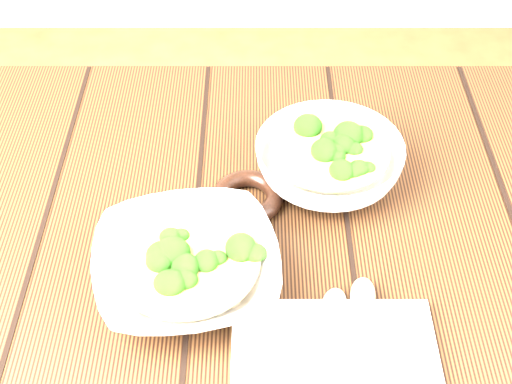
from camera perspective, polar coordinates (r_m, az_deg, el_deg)
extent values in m
cube|color=#392310|center=(0.93, -3.69, -5.08)|extent=(1.20, 0.80, 0.04)
cube|color=#392310|center=(1.51, 18.58, -4.26)|extent=(0.07, 0.07, 0.71)
imported|color=silver|center=(0.86, -5.53, -6.07)|extent=(0.26, 0.26, 0.05)
cylinder|color=#A18848|center=(0.84, -5.61, -5.33)|extent=(0.18, 0.18, 0.00)
ellipsoid|color=#2F771A|center=(0.84, -4.18, -4.74)|extent=(0.03, 0.03, 0.03)
ellipsoid|color=#2F771A|center=(0.86, -4.35, -3.44)|extent=(0.03, 0.03, 0.03)
ellipsoid|color=#2F771A|center=(0.87, -6.40, -2.62)|extent=(0.03, 0.03, 0.03)
ellipsoid|color=#2F771A|center=(0.85, -7.14, -4.42)|extent=(0.03, 0.03, 0.03)
ellipsoid|color=#2F771A|center=(0.84, -8.37, -5.67)|extent=(0.03, 0.03, 0.03)
ellipsoid|color=#2F771A|center=(0.81, -7.72, -7.68)|extent=(0.03, 0.03, 0.03)
ellipsoid|color=#2F771A|center=(0.82, -5.15, -6.63)|extent=(0.03, 0.03, 0.03)
ellipsoid|color=#2F771A|center=(0.82, -2.95, -6.20)|extent=(0.03, 0.03, 0.03)
imported|color=silver|center=(0.98, 5.84, 2.36)|extent=(0.24, 0.24, 0.06)
cylinder|color=#A18848|center=(0.97, 5.93, 3.30)|extent=(0.16, 0.16, 0.00)
ellipsoid|color=#2F771A|center=(0.97, 7.06, 3.80)|extent=(0.04, 0.03, 0.03)
ellipsoid|color=#2F771A|center=(0.99, 6.73, 4.70)|extent=(0.04, 0.03, 0.03)
ellipsoid|color=#2F771A|center=(1.00, 4.96, 5.27)|extent=(0.04, 0.03, 0.03)
ellipsoid|color=#2F771A|center=(0.97, 4.64, 4.02)|extent=(0.04, 0.03, 0.03)
ellipsoid|color=#2F771A|center=(0.95, 3.85, 3.15)|extent=(0.04, 0.03, 0.03)
ellipsoid|color=#2F771A|center=(0.93, 4.70, 1.76)|extent=(0.04, 0.03, 0.03)
ellipsoid|color=#2F771A|center=(0.94, 6.58, 2.51)|extent=(0.04, 0.03, 0.03)
ellipsoid|color=#2F771A|center=(0.95, 8.24, 2.80)|extent=(0.04, 0.03, 0.03)
torus|color=black|center=(0.96, -0.68, -0.40)|extent=(0.12, 0.12, 0.02)
cube|color=beige|center=(0.80, 6.42, -14.14)|extent=(0.23, 0.19, 0.01)
cylinder|color=#AEA899|center=(0.79, 5.39, -14.10)|extent=(0.04, 0.14, 0.01)
ellipsoid|color=#AEA899|center=(0.84, 6.25, -9.07)|extent=(0.04, 0.06, 0.01)
cylinder|color=#AEA899|center=(0.80, 8.24, -13.10)|extent=(0.03, 0.14, 0.01)
ellipsoid|color=#AEA899|center=(0.85, 8.53, -8.16)|extent=(0.04, 0.06, 0.01)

